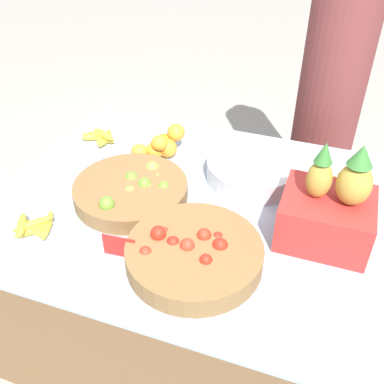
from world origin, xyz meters
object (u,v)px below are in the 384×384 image
produce_crate (329,211)px  metal_bowl (252,170)px  tomato_basket (194,253)px  price_sign (119,247)px  lime_bowl (132,190)px  vendor_person (331,92)px

produce_crate → metal_bowl: bearing=140.2°
tomato_basket → price_sign: bearing=-167.1°
metal_bowl → price_sign: size_ratio=3.26×
price_sign → metal_bowl: bearing=57.8°
tomato_basket → metal_bowl: bearing=82.7°
lime_bowl → vendor_person: 1.20m
produce_crate → vendor_person: vendor_person is taller
metal_bowl → vendor_person: size_ratio=0.22×
tomato_basket → price_sign: tomato_basket is taller
tomato_basket → vendor_person: bearing=77.1°
produce_crate → price_sign: bearing=-153.0°
tomato_basket → price_sign: 0.24m
metal_bowl → produce_crate: produce_crate is taller
metal_bowl → produce_crate: (0.31, -0.26, 0.08)m
vendor_person → produce_crate: bearing=-84.9°
tomato_basket → price_sign: (-0.24, -0.05, 0.00)m
metal_bowl → produce_crate: 0.41m
lime_bowl → vendor_person: size_ratio=0.26×
price_sign → vendor_person: 1.42m
tomato_basket → metal_bowl: tomato_basket is taller
lime_bowl → vendor_person: bearing=58.5°
lime_bowl → price_sign: bearing=-71.3°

